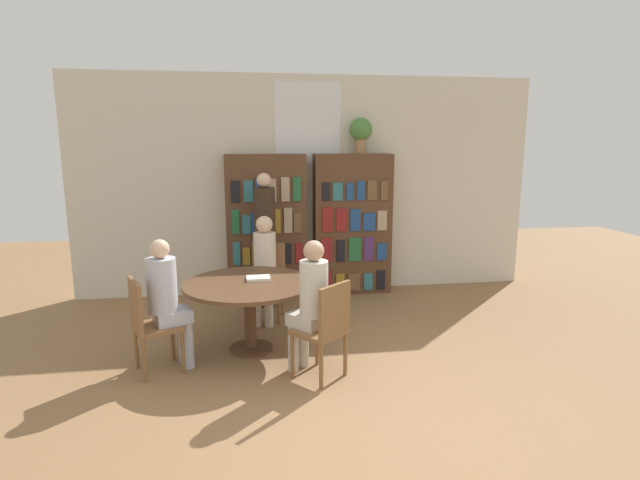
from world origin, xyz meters
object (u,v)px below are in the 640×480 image
Objects in this scene: chair_near_camera at (149,321)px; seated_reader_left at (264,263)px; chair_left_side at (267,277)px; seated_reader_right at (310,299)px; reading_table at (250,292)px; chair_far_side at (326,326)px; bookshelf_left at (266,227)px; flower_vase at (361,132)px; seated_reader_back at (167,296)px; bookshelf_right at (352,225)px; librarian_standing at (265,228)px.

seated_reader_left reaches higher than chair_near_camera.
chair_left_side is at bearing 117.00° from chair_near_camera.
seated_reader_right reaches higher than chair_near_camera.
reading_table is 1.46× the size of chair_far_side.
seated_reader_right is at bearing -83.61° from bookshelf_left.
seated_reader_left is at bearing -142.09° from flower_vase.
seated_reader_back is (-0.97, -1.29, 0.20)m from chair_left_side.
chair_left_side is 0.72× the size of seated_reader_right.
bookshelf_left is 1.10m from seated_reader_left.
chair_far_side is 0.71× the size of seated_reader_left.
chair_left_side is at bearing -146.15° from flower_vase.
seated_reader_left is 1.02× the size of seated_reader_back.
bookshelf_left is at bearing -179.99° from bookshelf_right.
flower_vase is at bearing 26.54° from seated_reader_right.
chair_far_side is 0.28m from seated_reader_right.
chair_left_side reaches higher than reading_table.
reading_table is at bearing -127.98° from bookshelf_right.
bookshelf_left is 2.58m from chair_near_camera.
seated_reader_right reaches higher than reading_table.
librarian_standing is at bearing 80.82° from reading_table.
flower_vase is 0.28× the size of librarian_standing.
flower_vase is 0.53× the size of chair_far_side.
seated_reader_back is (-1.41, 0.43, 0.20)m from chair_far_side.
chair_left_side is at bearing -144.13° from bookshelf_right.
bookshelf_right is 1.59m from chair_left_side.
seated_reader_left is (-1.27, -1.07, -0.25)m from bookshelf_right.
chair_near_camera and chair_left_side have the same top height.
seated_reader_right is (-1.02, -2.48, -1.53)m from flower_vase.
chair_left_side is at bearing 77.12° from reading_table.
bookshelf_left is 4.05× the size of flower_vase.
flower_vase reaches higher than librarian_standing.
seated_reader_back is (-2.31, -2.19, -1.53)m from flower_vase.
chair_far_side is 0.52× the size of librarian_standing.
seated_reader_left is 1.46m from seated_reader_back.
bookshelf_left is at bearing 129.32° from chair_near_camera.
chair_near_camera is 0.52× the size of librarian_standing.
seated_reader_back is at bearing -156.88° from reading_table.
bookshelf_right is 1.56× the size of seated_reader_back.
chair_near_camera is 0.72× the size of seated_reader_right.
chair_left_side is at bearing -92.37° from bookshelf_left.
chair_left_side is (-0.04, -0.89, -0.47)m from bookshelf_left.
seated_reader_right is (0.28, -2.48, -0.26)m from bookshelf_left.
chair_near_camera is (-0.92, -0.39, -0.11)m from reading_table.
bookshelf_right is 3.11m from seated_reader_back.
bookshelf_right is at bearing 111.59° from seated_reader_back.
bookshelf_left is 1.00× the size of bookshelf_right.
reading_table is 1.00m from chair_far_side.
bookshelf_left is 1.56× the size of seated_reader_back.
librarian_standing is (1.14, 1.75, 0.54)m from chair_near_camera.
chair_far_side is at bearing 54.00° from chair_near_camera.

